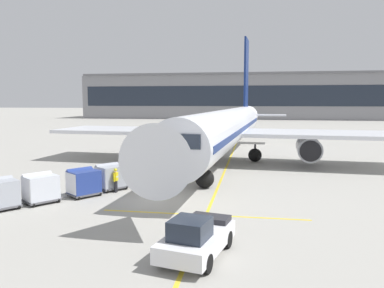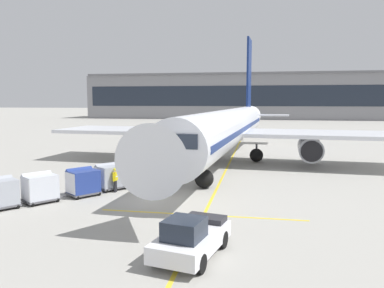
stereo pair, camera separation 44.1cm
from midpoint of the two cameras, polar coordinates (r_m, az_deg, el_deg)
name	(u,v)px [view 2 (the right image)]	position (r m, az deg, el deg)	size (l,w,h in m)	color
ground_plane	(154,200)	(25.33, -5.20, -8.42)	(600.00, 600.00, 0.00)	#9E9B93
parked_airplane	(229,128)	(40.09, 5.95, 2.45)	(38.04, 47.84, 15.92)	silver
belt_loader	(157,173)	(30.03, -4.93, -4.42)	(4.33, 5.02, 2.75)	#A3A8B2
baggage_cart_lead	(110,176)	(28.57, -11.76, -4.75)	(2.48, 2.67, 1.91)	#515156
baggage_cart_second	(83,181)	(27.13, -15.68, -5.46)	(2.48, 2.67, 1.91)	#515156
baggage_cart_third	(40,187)	(26.29, -21.49, -6.06)	(2.48, 2.67, 1.91)	#515156
pushback_tug	(191,238)	(16.31, 0.66, -13.93)	(3.01, 4.75, 1.83)	silver
ground_crew_by_loader	(130,170)	(30.92, -8.86, -3.84)	(0.48, 0.42, 1.74)	#333847
ground_crew_by_carts	(115,178)	(27.64, -11.05, -5.12)	(0.28, 0.57, 1.74)	black
ground_crew_marshaller	(123,172)	(30.08, -10.02, -4.15)	(0.38, 0.53, 1.74)	black
ground_crew_wingwalker	(155,174)	(28.88, -5.14, -4.52)	(0.55, 0.34, 1.74)	#333847
safety_cone_engine_keepout	(152,160)	(39.89, -5.69, -2.39)	(0.65, 0.65, 0.73)	black
safety_cone_wingtip	(148,158)	(41.11, -6.42, -2.10)	(0.69, 0.69, 0.77)	black
safety_cone_nose_mark	(174,159)	(40.79, -2.44, -2.22)	(0.57, 0.57, 0.65)	black
apron_guidance_line_lead_in	(229,164)	(39.62, 5.92, -2.97)	(0.20, 110.00, 0.01)	yellow
apron_guidance_line_stop_bar	(201,215)	(22.08, 1.96, -10.64)	(12.00, 0.20, 0.01)	yellow
terminal_building	(279,96)	(141.27, 13.11, 6.99)	(139.16, 20.30, 16.18)	gray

